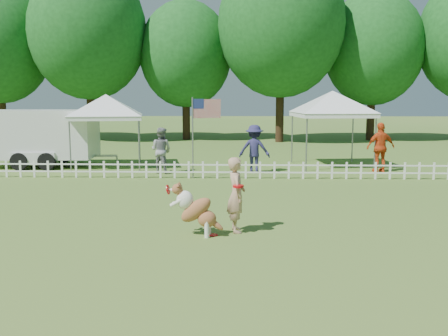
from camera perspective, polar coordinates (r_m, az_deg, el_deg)
name	(u,v)px	position (r m, az deg, el deg)	size (l,w,h in m)	color
ground	(214,233)	(10.66, -1.18, -7.42)	(120.00, 120.00, 0.00)	#32601E
picket_fence	(224,170)	(17.44, 0.04, -0.23)	(22.00, 0.08, 0.60)	white
handler	(236,195)	(10.57, 1.40, -3.08)	(0.58, 0.38, 1.60)	tan
dog	(197,210)	(10.31, -3.13, -4.81)	(1.06, 0.35, 1.10)	brown
frisbee_on_turf	(213,235)	(10.47, -1.24, -7.66)	(0.20, 0.20, 0.02)	red
canopy_tent_left	(107,132)	(20.67, -13.23, 4.05)	(2.77, 2.77, 2.87)	white
canopy_tent_right	(331,130)	(20.82, 12.18, 4.30)	(2.91, 2.91, 3.01)	white
cargo_trailer	(42,138)	(21.70, -20.12, 3.27)	(5.34, 2.35, 2.35)	silver
flag_pole	(193,138)	(17.43, -3.60, 3.43)	(1.08, 0.11, 2.83)	gray
spectator_a	(161,150)	(18.77, -7.19, 2.02)	(0.83, 0.65, 1.71)	gray
spectator_b	(254,149)	(18.74, 3.50, 2.19)	(1.16, 0.67, 1.80)	#292651
spectator_c	(381,147)	(19.77, 17.46, 2.27)	(1.10, 0.46, 1.88)	#D84819
tree_left	(88,45)	(33.29, -15.23, 13.38)	(7.40, 7.40, 12.00)	#154C19
tree_center_left	(186,64)	(33.00, -4.40, 11.78)	(6.00, 6.00, 9.80)	#154C19
tree_center_right	(281,39)	(31.52, 6.52, 14.47)	(7.60, 7.60, 12.60)	#154C19
tree_right	(373,59)	(33.89, 16.67, 11.87)	(6.20, 6.20, 10.40)	#154C19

